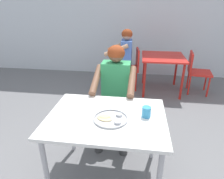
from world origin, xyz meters
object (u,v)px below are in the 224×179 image
chair_red_left (132,66)px  patron_background (122,55)px  chair_red_right (196,70)px  table_foreground (106,123)px  chair_foreground (117,96)px  table_background_red (163,61)px  drinking_cup (146,112)px  thali_tray (111,118)px  diner_foreground (115,88)px

chair_red_left → patron_background: size_ratio=0.68×
chair_red_left → chair_red_right: size_ratio=1.03×
table_foreground → chair_red_right: size_ratio=1.33×
chair_foreground → patron_background: patron_background is taller
chair_foreground → chair_red_right: bearing=46.1°
table_background_red → chair_red_right: 0.66m
chair_foreground → table_background_red: chair_foreground is taller
table_background_red → chair_red_right: size_ratio=1.05×
table_foreground → table_background_red: 2.39m
table_foreground → drinking_cup: drinking_cup is taller
drinking_cup → chair_red_left: 2.33m
thali_tray → patron_background: size_ratio=0.25×
diner_foreground → patron_background: 1.61m
chair_red_left → patron_background: 0.32m
table_background_red → chair_red_left: bearing=174.3°
table_background_red → patron_background: 0.80m
drinking_cup → chair_red_right: (1.01, 2.26, -0.31)m
table_background_red → drinking_cup: bearing=-99.4°
thali_tray → chair_red_right: 2.70m
thali_tray → diner_foreground: size_ratio=0.25×
chair_foreground → table_background_red: bearing=62.6°
chair_foreground → chair_red_left: bearing=84.5°
table_foreground → drinking_cup: 0.38m
thali_tray → table_background_red: (0.68, 2.33, -0.11)m
chair_red_left → patron_background: patron_background is taller
drinking_cup → chair_red_right: size_ratio=0.12×
thali_tray → chair_foreground: 0.96m
thali_tray → diner_foreground: bearing=94.0°
diner_foreground → patron_background: size_ratio=1.01×
chair_foreground → diner_foreground: 0.31m
table_foreground → chair_red_left: (0.14, 2.33, -0.17)m
patron_background → chair_foreground: bearing=-87.2°
table_foreground → chair_red_left: bearing=86.6°
table_foreground → table_background_red: size_ratio=1.27×
table_foreground → diner_foreground: (-0.00, 0.66, 0.07)m
chair_red_left → patron_background: bearing=-164.3°
chair_red_right → patron_background: size_ratio=0.66×
table_foreground → chair_foreground: (-0.00, 0.88, -0.15)m
diner_foreground → table_background_red: bearing=65.8°
diner_foreground → patron_background: bearing=92.3°
table_background_red → patron_background: size_ratio=0.69×
table_foreground → table_background_red: (0.72, 2.28, -0.02)m
table_foreground → drinking_cup: bearing=5.8°
thali_tray → chair_red_left: chair_red_left is taller
patron_background → chair_red_right: bearing=0.8°
table_background_red → chair_red_right: chair_red_right is taller
chair_red_left → table_background_red: bearing=-5.7°
chair_red_left → drinking_cup: bearing=-84.7°
drinking_cup → table_background_red: size_ratio=0.12×
table_foreground → thali_tray: 0.11m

